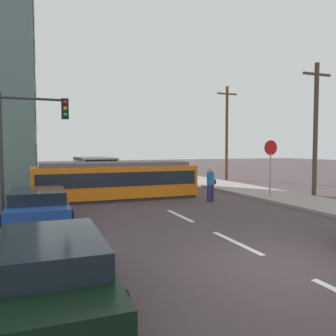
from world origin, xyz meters
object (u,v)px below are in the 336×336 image
at_px(traffic_light_mast, 30,130).
at_px(utility_pole_mid, 227,131).
at_px(pedestrian_crossing, 211,182).
at_px(utility_pole_near, 316,127).
at_px(parked_sedan_mid, 38,205).
at_px(streetcar_tram, 116,180).
at_px(city_bus, 95,168).
at_px(parked_sedan_near, 50,269).
at_px(stop_sign, 271,156).

xyz_separation_m(traffic_light_mast, utility_pole_mid, (14.86, 9.72, 0.67)).
distance_m(pedestrian_crossing, utility_pole_mid, 12.26).
bearing_deg(utility_pole_near, parked_sedan_mid, -173.00).
relative_size(pedestrian_crossing, parked_sedan_mid, 0.38).
bearing_deg(streetcar_tram, traffic_light_mast, -148.36).
height_order(parked_sedan_mid, utility_pole_near, utility_pole_near).
height_order(city_bus, utility_pole_mid, utility_pole_mid).
distance_m(city_bus, utility_pole_mid, 11.11).
relative_size(parked_sedan_near, stop_sign, 1.56).
bearing_deg(streetcar_tram, stop_sign, -21.19).
height_order(pedestrian_crossing, utility_pole_mid, utility_pole_mid).
bearing_deg(stop_sign, parked_sedan_near, -142.22).
xyz_separation_m(stop_sign, utility_pole_mid, (3.44, 10.13, 1.83)).
bearing_deg(parked_sedan_mid, streetcar_tram, 51.61).
distance_m(stop_sign, utility_pole_near, 3.20).
relative_size(streetcar_tram, pedestrian_crossing, 4.92).
bearing_deg(pedestrian_crossing, parked_sedan_near, -131.02).
xyz_separation_m(streetcar_tram, traffic_light_mast, (-4.00, -2.47, 2.37)).
bearing_deg(streetcar_tram, pedestrian_crossing, -31.46).
bearing_deg(pedestrian_crossing, utility_pole_mid, 55.54).
bearing_deg(traffic_light_mast, utility_pole_mid, 33.17).
height_order(parked_sedan_mid, traffic_light_mast, traffic_light_mast).
bearing_deg(streetcar_tram, parked_sedan_mid, -128.39).
height_order(streetcar_tram, utility_pole_near, utility_pole_near).
distance_m(streetcar_tram, parked_sedan_near, 11.90).
height_order(pedestrian_crossing, parked_sedan_mid, pedestrian_crossing).
bearing_deg(pedestrian_crossing, utility_pole_near, -4.37).
height_order(pedestrian_crossing, utility_pole_near, utility_pole_near).
xyz_separation_m(parked_sedan_mid, utility_pole_mid, (14.60, 11.96, 3.40)).
bearing_deg(city_bus, parked_sedan_near, -100.66).
bearing_deg(stop_sign, streetcar_tram, 158.81).
xyz_separation_m(streetcar_tram, city_bus, (0.24, 8.68, 0.12)).
bearing_deg(parked_sedan_mid, parked_sedan_near, -88.27).
distance_m(city_bus, parked_sedan_near, 20.40).
bearing_deg(stop_sign, city_bus, 121.84).
distance_m(parked_sedan_near, traffic_light_mast, 9.32).
relative_size(pedestrian_crossing, stop_sign, 0.58).
bearing_deg(traffic_light_mast, pedestrian_crossing, -0.50).
distance_m(parked_sedan_mid, stop_sign, 11.41).
distance_m(city_bus, parked_sedan_mid, 13.98).
relative_size(pedestrian_crossing, traffic_light_mast, 0.35).
bearing_deg(stop_sign, parked_sedan_mid, -170.64).
height_order(city_bus, stop_sign, stop_sign).
xyz_separation_m(streetcar_tram, pedestrian_crossing, (4.15, -2.54, -0.04)).
xyz_separation_m(pedestrian_crossing, utility_pole_mid, (6.72, 9.79, 3.08)).
bearing_deg(streetcar_tram, city_bus, 88.42).
bearing_deg(parked_sedan_mid, city_bus, 73.48).
bearing_deg(city_bus, pedestrian_crossing, -70.80).
height_order(streetcar_tram, pedestrian_crossing, streetcar_tram).
height_order(parked_sedan_mid, utility_pole_mid, utility_pole_mid).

